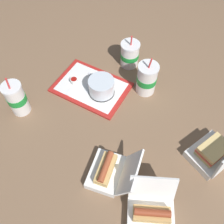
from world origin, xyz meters
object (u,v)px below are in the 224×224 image
at_px(clamshell_hotdog_right, 109,171).
at_px(soda_cup_back, 147,79).
at_px(food_tray, 91,87).
at_px(cake_container, 101,87).
at_px(clamshell_sandwich_corner, 213,153).
at_px(plastic_fork, 94,79).
at_px(soda_cup_corner, 17,99).
at_px(soda_cup_right, 130,54).
at_px(clamshell_hotdog_back, 151,212).
at_px(ketchup_cup, 74,80).

bearing_deg(clamshell_hotdog_right, soda_cup_back, 102.01).
distance_m(food_tray, cake_container, 0.08).
xyz_separation_m(clamshell_sandwich_corner, soda_cup_back, (-0.42, 0.17, 0.04)).
bearing_deg(plastic_fork, soda_cup_back, 48.68).
bearing_deg(soda_cup_corner, clamshell_hotdog_right, -3.75).
height_order(soda_cup_right, soda_cup_back, soda_cup_back).
bearing_deg(food_tray, plastic_fork, 111.52).
distance_m(clamshell_hotdog_back, soda_cup_back, 0.62).
bearing_deg(food_tray, soda_cup_corner, -123.56).
bearing_deg(clamshell_hotdog_back, clamshell_hotdog_right, 169.07).
bearing_deg(soda_cup_corner, plastic_fork, 62.17).
bearing_deg(cake_container, clamshell_hotdog_back, -37.53).
height_order(plastic_fork, clamshell_hotdog_back, clamshell_hotdog_back).
distance_m(clamshell_hotdog_right, soda_cup_corner, 0.55).
relative_size(plastic_fork, clamshell_hotdog_back, 0.47).
bearing_deg(clamshell_hotdog_right, cake_container, 129.17).
bearing_deg(ketchup_cup, clamshell_hotdog_back, -28.44).
bearing_deg(soda_cup_back, clamshell_hotdog_back, -58.50).
bearing_deg(food_tray, soda_cup_right, 74.84).
relative_size(soda_cup_corner, soda_cup_back, 1.02).
xyz_separation_m(plastic_fork, soda_cup_corner, (-0.18, -0.35, 0.07)).
bearing_deg(clamshell_hotdog_right, plastic_fork, 133.23).
relative_size(clamshell_hotdog_back, soda_cup_corner, 0.98).
bearing_deg(clamshell_hotdog_right, clamshell_sandwich_corner, 43.96).
bearing_deg(clamshell_sandwich_corner, clamshell_hotdog_back, -106.23).
bearing_deg(ketchup_cup, plastic_fork, 44.01).
relative_size(ketchup_cup, soda_cup_back, 0.17).
height_order(food_tray, plastic_fork, plastic_fork).
bearing_deg(ketchup_cup, food_tray, 16.44).
relative_size(ketchup_cup, soda_cup_right, 0.20).
bearing_deg(clamshell_hotdog_back, soda_cup_right, 127.45).
relative_size(food_tray, soda_cup_back, 1.68).
bearing_deg(cake_container, clamshell_hotdog_right, -50.83).
height_order(clamshell_hotdog_right, soda_cup_back, soda_cup_back).
bearing_deg(clamshell_sandwich_corner, clamshell_hotdog_right, -136.04).
height_order(soda_cup_corner, soda_cup_back, soda_cup_corner).
bearing_deg(soda_cup_right, clamshell_hotdog_back, -52.55).
height_order(soda_cup_corner, soda_cup_right, soda_cup_corner).
relative_size(cake_container, clamshell_sandwich_corner, 0.60).
bearing_deg(ketchup_cup, soda_cup_back, 27.58).
relative_size(plastic_fork, soda_cup_corner, 0.46).
height_order(food_tray, soda_cup_right, soda_cup_right).
bearing_deg(clamshell_hotdog_right, ketchup_cup, 144.33).
bearing_deg(plastic_fork, cake_container, -0.95).
relative_size(clamshell_sandwich_corner, soda_cup_right, 1.08).
height_order(cake_container, soda_cup_corner, soda_cup_corner).
xyz_separation_m(food_tray, soda_cup_corner, (-0.20, -0.30, 0.08)).
bearing_deg(clamshell_hotdog_back, ketchup_cup, 151.56).
height_order(food_tray, soda_cup_back, soda_cup_back).
bearing_deg(clamshell_sandwich_corner, soda_cup_corner, -162.36).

